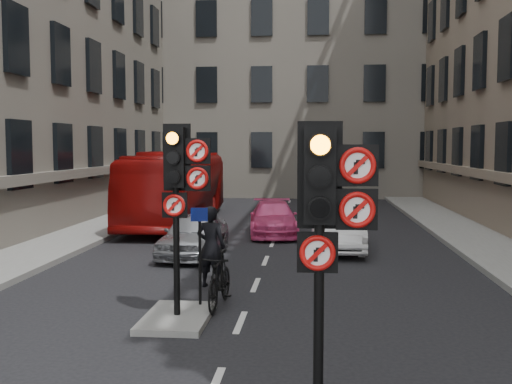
% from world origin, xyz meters
% --- Properties ---
extents(pavement_left, '(3.00, 50.00, 0.16)m').
position_xyz_m(pavement_left, '(-7.20, 12.00, 0.08)').
color(pavement_left, gray).
rests_on(pavement_left, ground).
extents(centre_island, '(1.20, 2.00, 0.12)m').
position_xyz_m(centre_island, '(-1.20, 5.00, 0.06)').
color(centre_island, gray).
rests_on(centre_island, ground).
extents(building_far, '(30.00, 14.00, 20.00)m').
position_xyz_m(building_far, '(0.00, 38.00, 10.00)').
color(building_far, slate).
rests_on(building_far, ground).
extents(signal_near, '(0.91, 0.40, 3.58)m').
position_xyz_m(signal_near, '(1.49, 0.99, 2.58)').
color(signal_near, black).
rests_on(signal_near, ground).
extents(signal_far, '(0.91, 0.40, 3.58)m').
position_xyz_m(signal_far, '(-1.11, 4.99, 2.70)').
color(signal_far, black).
rests_on(signal_far, centre_island).
extents(car_silver, '(1.82, 3.90, 1.29)m').
position_xyz_m(car_silver, '(-2.17, 11.48, 0.65)').
color(car_silver, '#95979C').
rests_on(car_silver, ground).
extents(car_white, '(1.61, 4.43, 1.45)m').
position_xyz_m(car_white, '(2.10, 13.09, 0.73)').
color(car_white, white).
rests_on(car_white, ground).
extents(car_pink, '(2.11, 4.33, 1.21)m').
position_xyz_m(car_pink, '(-0.10, 15.98, 0.61)').
color(car_pink, '#E64385').
rests_on(car_pink, ground).
extents(bus_red, '(2.84, 10.95, 3.03)m').
position_xyz_m(bus_red, '(-4.34, 18.83, 1.52)').
color(bus_red, maroon).
rests_on(bus_red, ground).
extents(motorcycle, '(0.66, 1.92, 1.13)m').
position_xyz_m(motorcycle, '(-0.55, 6.00, 0.57)').
color(motorcycle, black).
rests_on(motorcycle, ground).
extents(motorcyclist, '(0.77, 0.58, 1.90)m').
position_xyz_m(motorcyclist, '(-1.01, 7.70, 0.95)').
color(motorcyclist, black).
rests_on(motorcyclist, ground).
extents(info_sign, '(0.34, 0.12, 1.95)m').
position_xyz_m(info_sign, '(-0.90, 5.73, 1.38)').
color(info_sign, black).
rests_on(info_sign, centre_island).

